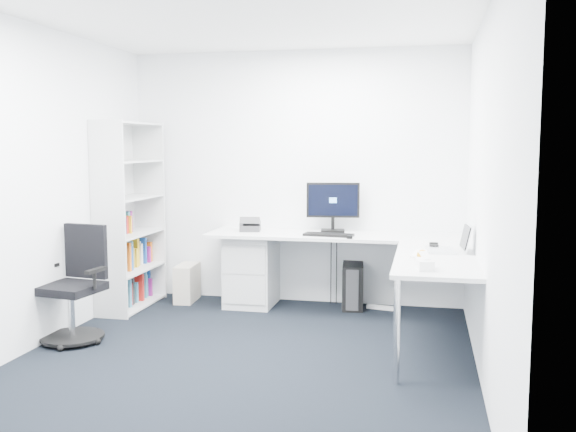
% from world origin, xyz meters
% --- Properties ---
extents(ground, '(4.20, 4.20, 0.00)m').
position_xyz_m(ground, '(0.00, 0.00, 0.00)').
color(ground, black).
extents(ceiling, '(4.20, 4.20, 0.00)m').
position_xyz_m(ceiling, '(0.00, 0.00, 2.70)').
color(ceiling, white).
extents(wall_back, '(3.60, 0.02, 2.70)m').
position_xyz_m(wall_back, '(0.00, 2.10, 1.35)').
color(wall_back, white).
rests_on(wall_back, ground).
extents(wall_front, '(3.60, 0.02, 2.70)m').
position_xyz_m(wall_front, '(0.00, -2.10, 1.35)').
color(wall_front, white).
rests_on(wall_front, ground).
extents(wall_left, '(0.02, 4.20, 2.70)m').
position_xyz_m(wall_left, '(-1.80, 0.00, 1.35)').
color(wall_left, white).
rests_on(wall_left, ground).
extents(wall_right, '(0.02, 4.20, 2.70)m').
position_xyz_m(wall_right, '(1.80, 0.00, 1.35)').
color(wall_right, white).
rests_on(wall_right, ground).
extents(l_desk, '(2.73, 1.53, 0.80)m').
position_xyz_m(l_desk, '(0.55, 1.40, 0.40)').
color(l_desk, silver).
rests_on(l_desk, ground).
extents(drawer_pedestal, '(0.49, 0.61, 0.75)m').
position_xyz_m(drawer_pedestal, '(-0.41, 1.82, 0.37)').
color(drawer_pedestal, silver).
rests_on(drawer_pedestal, ground).
extents(bookshelf, '(0.38, 0.97, 1.94)m').
position_xyz_m(bookshelf, '(-1.62, 1.45, 0.97)').
color(bookshelf, silver).
rests_on(bookshelf, ground).
extents(task_chair, '(0.64, 0.64, 1.00)m').
position_xyz_m(task_chair, '(-1.59, 0.22, 0.50)').
color(task_chair, black).
rests_on(task_chair, ground).
extents(black_pc_tower, '(0.26, 0.50, 0.47)m').
position_xyz_m(black_pc_tower, '(0.66, 1.93, 0.23)').
color(black_pc_tower, black).
rests_on(black_pc_tower, ground).
extents(beige_pc_tower, '(0.22, 0.44, 0.40)m').
position_xyz_m(beige_pc_tower, '(-1.14, 1.82, 0.20)').
color(beige_pc_tower, beige).
rests_on(beige_pc_tower, ground).
extents(power_strip, '(0.34, 0.13, 0.04)m').
position_xyz_m(power_strip, '(0.98, 1.89, 0.02)').
color(power_strip, white).
rests_on(power_strip, ground).
extents(monitor, '(0.57, 0.25, 0.53)m').
position_xyz_m(monitor, '(0.44, 1.91, 1.06)').
color(monitor, black).
rests_on(monitor, l_desk).
extents(black_keyboard, '(0.51, 0.23, 0.02)m').
position_xyz_m(black_keyboard, '(0.45, 1.60, 0.81)').
color(black_keyboard, black).
rests_on(black_keyboard, l_desk).
extents(mouse, '(0.06, 0.09, 0.03)m').
position_xyz_m(mouse, '(0.67, 1.47, 0.81)').
color(mouse, black).
rests_on(mouse, l_desk).
extents(desk_phone, '(0.24, 0.24, 0.15)m').
position_xyz_m(desk_phone, '(-0.42, 1.79, 0.87)').
color(desk_phone, '#2E2E30').
rests_on(desk_phone, l_desk).
extents(laptop, '(0.38, 0.37, 0.25)m').
position_xyz_m(laptop, '(1.52, 0.87, 0.92)').
color(laptop, silver).
rests_on(laptop, l_desk).
extents(white_keyboard, '(0.16, 0.38, 0.01)m').
position_xyz_m(white_keyboard, '(1.35, 0.68, 0.80)').
color(white_keyboard, white).
rests_on(white_keyboard, l_desk).
extents(headphones, '(0.12, 0.19, 0.05)m').
position_xyz_m(headphones, '(1.47, 1.11, 0.82)').
color(headphones, black).
rests_on(headphones, l_desk).
extents(orange_fruit, '(0.09, 0.09, 0.09)m').
position_xyz_m(orange_fruit, '(1.37, 0.38, 0.84)').
color(orange_fruit, orange).
rests_on(orange_fruit, l_desk).
extents(tissue_box, '(0.15, 0.23, 0.07)m').
position_xyz_m(tissue_box, '(1.39, 0.04, 0.83)').
color(tissue_box, white).
rests_on(tissue_box, l_desk).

